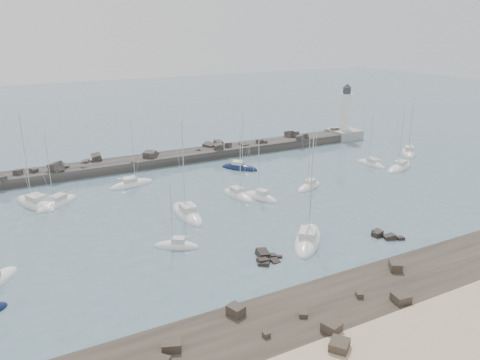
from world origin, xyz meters
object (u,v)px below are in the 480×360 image
(sailboat_4, at_px, (132,185))
(sailboat_6, at_px, (238,196))
(sailboat_14, at_px, (261,197))
(sailboat_3, at_px, (187,214))
(sailboat_11, at_px, (399,168))
(sailboat_5, at_px, (177,246))
(lighthouse, at_px, (344,126))
(sailboat_13, at_px, (57,204))
(sailboat_1, at_px, (35,204))
(sailboat_12, at_px, (408,153))
(sailboat_10, at_px, (371,164))
(sailboat_9, at_px, (309,187))
(sailboat_7, at_px, (308,241))
(sailboat_8, at_px, (240,168))

(sailboat_4, xyz_separation_m, sailboat_6, (14.32, -14.20, 0.01))
(sailboat_6, relative_size, sailboat_14, 1.09)
(sailboat_3, height_order, sailboat_11, sailboat_3)
(sailboat_5, bearing_deg, sailboat_6, 39.24)
(lighthouse, height_order, sailboat_5, lighthouse)
(sailboat_3, height_order, sailboat_13, sailboat_3)
(sailboat_1, height_order, sailboat_4, sailboat_1)
(sailboat_4, relative_size, sailboat_12, 0.97)
(lighthouse, distance_m, sailboat_14, 49.62)
(sailboat_6, relative_size, sailboat_10, 1.08)
(lighthouse, height_order, sailboat_10, lighthouse)
(sailboat_11, bearing_deg, sailboat_14, -177.47)
(sailboat_10, relative_size, sailboat_11, 0.81)
(sailboat_9, bearing_deg, sailboat_10, 15.94)
(sailboat_10, xyz_separation_m, sailboat_11, (3.25, -4.78, -0.00))
(sailboat_10, distance_m, sailboat_11, 5.77)
(lighthouse, xyz_separation_m, sailboat_10, (-10.77, -21.54, -2.96))
(sailboat_5, bearing_deg, sailboat_3, 60.90)
(sailboat_1, xyz_separation_m, sailboat_6, (30.89, -12.00, -0.01))
(sailboat_10, height_order, sailboat_12, sailboat_12)
(sailboat_10, bearing_deg, sailboat_5, -161.19)
(sailboat_6, height_order, sailboat_14, sailboat_6)
(sailboat_7, distance_m, sailboat_8, 34.67)
(sailboat_3, relative_size, sailboat_13, 1.19)
(sailboat_5, bearing_deg, lighthouse, 32.56)
(lighthouse, distance_m, sailboat_4, 59.43)
(lighthouse, relative_size, sailboat_10, 1.29)
(sailboat_4, bearing_deg, sailboat_12, -7.27)
(sailboat_13, bearing_deg, sailboat_1, 154.34)
(sailboat_3, bearing_deg, sailboat_12, 9.79)
(sailboat_5, height_order, sailboat_12, sailboat_12)
(sailboat_3, distance_m, sailboat_14, 13.74)
(sailboat_7, relative_size, sailboat_14, 1.48)
(sailboat_12, bearing_deg, lighthouse, 98.99)
(sailboat_9, distance_m, sailboat_10, 20.60)
(sailboat_7, relative_size, sailboat_8, 1.34)
(sailboat_4, height_order, sailboat_8, sailboat_4)
(sailboat_7, bearing_deg, sailboat_1, 134.37)
(sailboat_6, xyz_separation_m, sailboat_14, (3.00, -2.55, 0.01))
(sailboat_4, xyz_separation_m, sailboat_8, (22.07, -0.16, 0.01))
(sailboat_3, distance_m, sailboat_5, 10.86)
(sailboat_8, xyz_separation_m, sailboat_13, (-35.43, -3.58, -0.01))
(sailboat_4, height_order, sailboat_7, sailboat_7)
(sailboat_9, bearing_deg, sailboat_1, 162.52)
(sailboat_11, bearing_deg, sailboat_13, 169.81)
(sailboat_10, xyz_separation_m, sailboat_14, (-30.22, -6.26, 0.01))
(sailboat_7, relative_size, sailboat_13, 1.25)
(sailboat_3, xyz_separation_m, sailboat_5, (-5.28, -9.49, -0.02))
(sailboat_3, distance_m, sailboat_6, 11.28)
(sailboat_1, bearing_deg, sailboat_10, -7.37)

